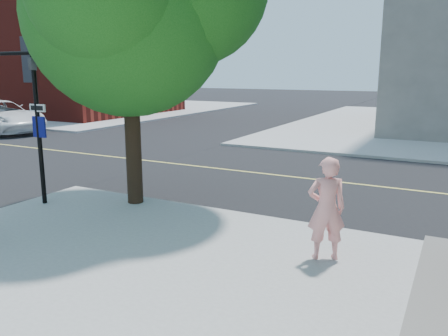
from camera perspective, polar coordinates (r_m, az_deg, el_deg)
The scene contains 6 objects.
ground at distance 13.34m, azimuth -15.01°, elevation -3.18°, with size 140.00×140.00×0.00m, color black.
road_ew at distance 16.81m, azimuth -4.63°, elevation 0.35°, with size 140.00×9.00×0.01m, color black.
sidewalk_nw at distance 44.48m, azimuth -18.25°, elevation 7.19°, with size 26.00×25.00×0.12m, color #A3A3A3.
church at distance 39.94m, azimuth -19.55°, elevation 16.86°, with size 15.20×12.00×14.40m.
office_block at distance 51.80m, azimuth -25.85°, elevation 17.28°, with size 12.00×14.08×18.00m.
man_on_phone at distance 8.23m, azimuth 12.69°, elevation -4.97°, with size 0.68×0.44×1.86m, color pink.
Camera 1 is at (8.82, -9.39, 3.43)m, focal length 36.56 mm.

